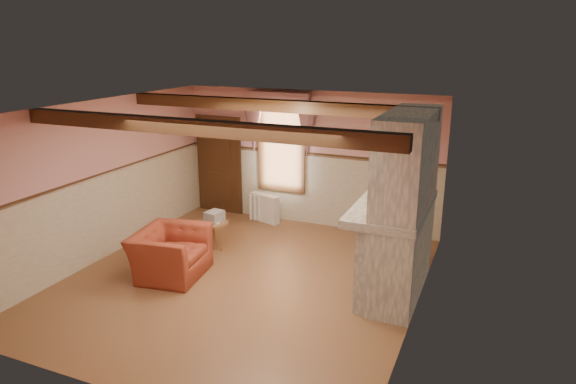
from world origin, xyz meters
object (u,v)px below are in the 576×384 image
at_px(side_table, 213,236).
at_px(radiator, 265,208).
at_px(bowl, 392,201).
at_px(oil_lamp, 396,191).
at_px(mantel_clock, 400,187).
at_px(armchair, 170,253).

xyz_separation_m(side_table, radiator, (0.22, 1.77, 0.02)).
bearing_deg(bowl, oil_lamp, 90.00).
height_order(radiator, bowl, bowl).
bearing_deg(radiator, mantel_clock, -9.67).
xyz_separation_m(armchair, oil_lamp, (3.44, 1.07, 1.17)).
height_order(mantel_clock, oil_lamp, oil_lamp).
bearing_deg(side_table, oil_lamp, -2.27).
bearing_deg(armchair, oil_lamp, -80.75).
bearing_deg(mantel_clock, side_table, -175.85).
relative_size(side_table, oil_lamp, 2.06).
xyz_separation_m(radiator, bowl, (3.13, -2.11, 1.16)).
distance_m(radiator, mantel_clock, 3.69).
distance_m(side_table, radiator, 1.78).
bearing_deg(armchair, bowl, -83.98).
height_order(bowl, oil_lamp, oil_lamp).
xyz_separation_m(armchair, bowl, (3.44, 0.86, 1.08)).
bearing_deg(mantel_clock, bowl, -90.00).
relative_size(armchair, mantel_clock, 4.98).
xyz_separation_m(bowl, mantel_clock, (0.00, 0.58, 0.06)).
distance_m(armchair, bowl, 3.70).
xyz_separation_m(radiator, oil_lamp, (3.13, -1.90, 1.26)).
height_order(side_table, bowl, bowl).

